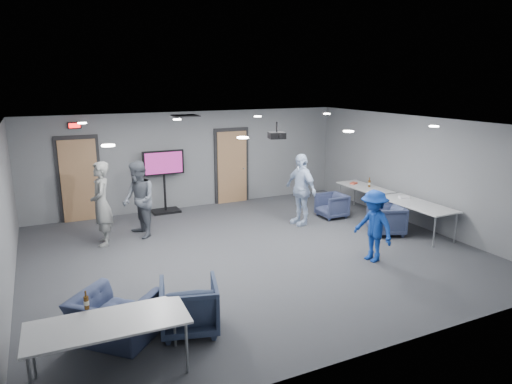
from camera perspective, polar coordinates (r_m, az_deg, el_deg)
name	(u,v)px	position (r m, az deg, el deg)	size (l,w,h in m)	color
floor	(252,252)	(9.74, -0.49, -7.51)	(9.00, 9.00, 0.00)	#37393E
ceiling	(252,124)	(9.11, -0.52, 8.51)	(9.00, 9.00, 0.00)	silver
wall_back	(192,160)	(12.99, -8.04, 3.99)	(9.00, 0.02, 2.70)	slate
wall_front	(385,257)	(6.12, 15.78, -7.80)	(9.00, 0.02, 2.70)	slate
wall_left	(3,218)	(8.53, -29.07, -2.90)	(0.02, 8.00, 2.70)	slate
wall_right	(417,171)	(11.92, 19.50, 2.43)	(0.02, 8.00, 2.70)	slate
door_left	(80,180)	(12.45, -21.19, 1.42)	(1.06, 0.17, 2.24)	black
door_right	(232,167)	(13.41, -3.05, 3.19)	(1.06, 0.17, 2.24)	black
exit_sign	(74,125)	(12.23, -21.75, 7.74)	(0.32, 0.08, 0.16)	black
hvac_diffuser	(185,116)	(11.54, -8.81, 9.41)	(0.60, 0.60, 0.03)	black
downlights	(252,125)	(9.11, -0.52, 8.41)	(6.18, 3.78, 0.02)	white
person_a	(101,204)	(10.47, -18.76, -1.41)	(0.68, 0.44, 1.85)	gray
person_b	(139,200)	(10.74, -14.45, -0.94)	(0.86, 0.67, 1.77)	slate
person_c	(301,189)	(11.40, 5.60, 0.34)	(1.05, 0.44, 1.79)	#C6DCFF
person_d	(374,226)	(9.37, 14.48, -4.12)	(0.94, 0.54, 1.46)	#163A95
chair_right_a	(332,206)	(12.20, 9.44, -1.69)	(0.68, 0.70, 0.63)	#384061
chair_right_b	(386,220)	(11.17, 15.96, -3.33)	(0.75, 0.77, 0.70)	#36405E
chair_front_a	(189,306)	(6.84, -8.36, -13.93)	(0.81, 0.83, 0.76)	#35415B
chair_front_b	(114,318)	(6.85, -17.28, -14.81)	(1.04, 0.91, 0.68)	#37405F
table_right_a	(365,189)	(12.69, 13.41, 0.42)	(0.69, 1.67, 0.73)	silver
table_right_b	(416,205)	(11.33, 19.42, -1.57)	(0.80, 1.93, 0.73)	silver
table_front_left	(108,325)	(5.97, -17.97, -15.55)	(1.92, 0.86, 0.73)	silver
bottle_front	(86,302)	(6.30, -20.44, -12.81)	(0.06, 0.06, 0.25)	#56330E
bottle_right	(369,183)	(12.67, 13.98, 1.04)	(0.07, 0.07, 0.26)	#56330E
snack_box	(354,183)	(12.95, 12.12, 1.08)	(0.20, 0.13, 0.04)	#C84932
wrapper	(404,197)	(11.70, 18.02, -0.63)	(0.24, 0.16, 0.05)	silver
tv_stand	(164,178)	(12.59, -11.41, 1.77)	(1.11, 0.53, 1.71)	black
projector	(277,135)	(9.75, 2.63, 7.10)	(0.39, 0.36, 0.36)	black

